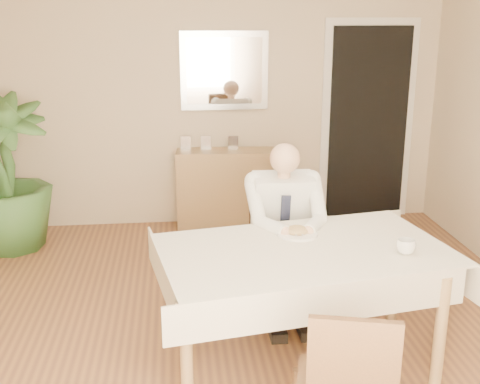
{
  "coord_description": "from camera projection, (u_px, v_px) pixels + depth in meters",
  "views": [
    {
      "loc": [
        -0.42,
        -3.47,
        2.11
      ],
      "look_at": [
        0.0,
        0.35,
        0.95
      ],
      "focal_mm": 45.0,
      "sensor_mm": 36.0,
      "label": 1
    }
  ],
  "objects": [
    {
      "name": "window",
      "position": [
        395.0,
        359.0,
        1.18
      ],
      "size": [
        1.34,
        0.04,
        1.44
      ],
      "color": "silver",
      "rests_on": "room"
    },
    {
      "name": "food",
      "position": [
        297.0,
        230.0,
        3.79
      ],
      "size": [
        0.14,
        0.14,
        0.06
      ],
      "primitive_type": "ellipsoid",
      "color": "olive",
      "rests_on": "dining_table"
    },
    {
      "name": "photo_frame_right",
      "position": [
        233.0,
        143.0,
        5.96
      ],
      "size": [
        0.1,
        0.02,
        0.14
      ],
      "primitive_type": "cube",
      "color": "silver",
      "rests_on": "sideboard"
    },
    {
      "name": "photo_frame_left",
      "position": [
        186.0,
        143.0,
        5.94
      ],
      "size": [
        0.1,
        0.02,
        0.14
      ],
      "primitive_type": "cube",
      "color": "silver",
      "rests_on": "sideboard"
    },
    {
      "name": "plate",
      "position": [
        297.0,
        234.0,
        3.8
      ],
      "size": [
        0.26,
        0.26,
        0.02
      ],
      "primitive_type": "cylinder",
      "color": "white",
      "rests_on": "dining_table"
    },
    {
      "name": "photo_frame_center",
      "position": [
        206.0,
        142.0,
        5.97
      ],
      "size": [
        0.1,
        0.02,
        0.14
      ],
      "primitive_type": "cube",
      "color": "silver",
      "rests_on": "sideboard"
    },
    {
      "name": "seated_man",
      "position": [
        286.0,
        225.0,
        4.16
      ],
      "size": [
        0.48,
        0.72,
        1.24
      ],
      "color": "white",
      "rests_on": "ground"
    },
    {
      "name": "dining_table",
      "position": [
        304.0,
        262.0,
        3.6
      ],
      "size": [
        1.89,
        1.31,
        0.75
      ],
      "rotation": [
        0.0,
        0.0,
        0.17
      ],
      "color": "olive",
      "rests_on": "ground"
    },
    {
      "name": "fork",
      "position": [
        293.0,
        235.0,
        3.73
      ],
      "size": [
        0.01,
        0.13,
        0.01
      ],
      "primitive_type": "cylinder",
      "rotation": [
        1.57,
        0.0,
        0.0
      ],
      "color": "silver",
      "rests_on": "dining_table"
    },
    {
      "name": "chair_far",
      "position": [
        279.0,
        237.0,
        4.49
      ],
      "size": [
        0.43,
        0.44,
        0.88
      ],
      "rotation": [
        0.0,
        0.0,
        -0.05
      ],
      "color": "#412814",
      "rests_on": "ground"
    },
    {
      "name": "sideboard",
      "position": [
        226.0,
        189.0,
        6.06
      ],
      "size": [
        1.01,
        0.41,
        0.79
      ],
      "primitive_type": "cube",
      "rotation": [
        0.0,
        0.0,
        -0.07
      ],
      "color": "olive",
      "rests_on": "ground"
    },
    {
      "name": "room",
      "position": [
        246.0,
        153.0,
        3.58
      ],
      "size": [
        5.0,
        5.02,
        2.6
      ],
      "color": "brown",
      "rests_on": "ground"
    },
    {
      "name": "mirror",
      "position": [
        224.0,
        71.0,
        5.87
      ],
      "size": [
        0.86,
        0.04,
        0.76
      ],
      "color": "silver",
      "rests_on": "room"
    },
    {
      "name": "knife",
      "position": [
        305.0,
        234.0,
        3.74
      ],
      "size": [
        0.01,
        0.13,
        0.01
      ],
      "primitive_type": "cylinder",
      "rotation": [
        1.57,
        0.0,
        0.0
      ],
      "color": "silver",
      "rests_on": "dining_table"
    },
    {
      "name": "coffee_mug",
      "position": [
        406.0,
        247.0,
        3.49
      ],
      "size": [
        0.15,
        0.15,
        0.09
      ],
      "primitive_type": "imported",
      "rotation": [
        0.0,
        0.0,
        -0.44
      ],
      "color": "white",
      "rests_on": "dining_table"
    },
    {
      "name": "potted_palm",
      "position": [
        5.0,
        174.0,
        5.4
      ],
      "size": [
        1.01,
        1.01,
        1.41
      ],
      "primitive_type": "imported",
      "rotation": [
        0.0,
        0.0,
        0.34
      ],
      "color": "#2E5323",
      "rests_on": "ground"
    },
    {
      "name": "chair_near",
      "position": [
        345.0,
        381.0,
        2.76
      ],
      "size": [
        0.49,
        0.5,
        0.85
      ],
      "rotation": [
        0.0,
        0.0,
        -0.26
      ],
      "color": "#412814",
      "rests_on": "ground"
    },
    {
      "name": "doorway",
      "position": [
        368.0,
        124.0,
        6.17
      ],
      "size": [
        0.96,
        0.07,
        2.1
      ],
      "color": "silver",
      "rests_on": "ground"
    }
  ]
}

